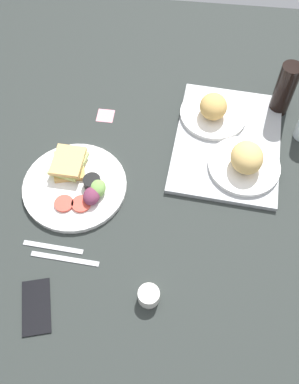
# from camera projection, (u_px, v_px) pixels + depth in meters

# --- Properties ---
(ground_plane) EXTENTS (1.90, 1.50, 0.03)m
(ground_plane) POSITION_uv_depth(u_px,v_px,m) (140.00, 195.00, 1.29)
(ground_plane) COLOR #282D2B
(serving_tray) EXTENTS (0.47, 0.36, 0.02)m
(serving_tray) POSITION_uv_depth(u_px,v_px,m) (227.00, 142.00, 1.37)
(serving_tray) COLOR #9EA0A3
(serving_tray) RESTS_ON ground_plane
(bread_plate_near) EXTENTS (0.22, 0.22, 0.08)m
(bread_plate_near) POSITION_uv_depth(u_px,v_px,m) (213.00, 110.00, 1.39)
(bread_plate_near) COLOR white
(bread_plate_near) RESTS_ON serving_tray
(bread_plate_far) EXTENTS (0.22, 0.22, 0.09)m
(bread_plate_far) POSITION_uv_depth(u_px,v_px,m) (246.00, 161.00, 1.28)
(bread_plate_far) COLOR white
(bread_plate_far) RESTS_ON serving_tray
(plate_with_salad) EXTENTS (0.31, 0.31, 0.05)m
(plate_with_salad) POSITION_uv_depth(u_px,v_px,m) (76.00, 183.00, 1.28)
(plate_with_salad) COLOR white
(plate_with_salad) RESTS_ON ground_plane
(soda_bottle) EXTENTS (0.06, 0.06, 0.19)m
(soda_bottle) POSITION_uv_depth(u_px,v_px,m) (285.00, 89.00, 1.37)
(soda_bottle) COLOR black
(soda_bottle) RESTS_ON ground_plane
(espresso_cup) EXTENTS (0.06, 0.06, 0.04)m
(espresso_cup) POSITION_uv_depth(u_px,v_px,m) (149.00, 296.00, 1.09)
(espresso_cup) COLOR silver
(espresso_cup) RESTS_ON ground_plane
(fork) EXTENTS (0.02, 0.17, 0.01)m
(fork) POSITION_uv_depth(u_px,v_px,m) (53.00, 247.00, 1.18)
(fork) COLOR #B7B7BC
(fork) RESTS_ON ground_plane
(knife) EXTENTS (0.02, 0.19, 0.01)m
(knife) POSITION_uv_depth(u_px,v_px,m) (65.00, 259.00, 1.16)
(knife) COLOR #B7B7BC
(knife) RESTS_ON ground_plane
(cell_phone) EXTENTS (0.16, 0.11, 0.01)m
(cell_phone) POSITION_uv_depth(u_px,v_px,m) (36.00, 306.00, 1.09)
(cell_phone) COLOR black
(cell_phone) RESTS_ON ground_plane
(sticky_note) EXTENTS (0.06, 0.06, 0.00)m
(sticky_note) POSITION_uv_depth(u_px,v_px,m) (105.00, 116.00, 1.44)
(sticky_note) COLOR pink
(sticky_note) RESTS_ON ground_plane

